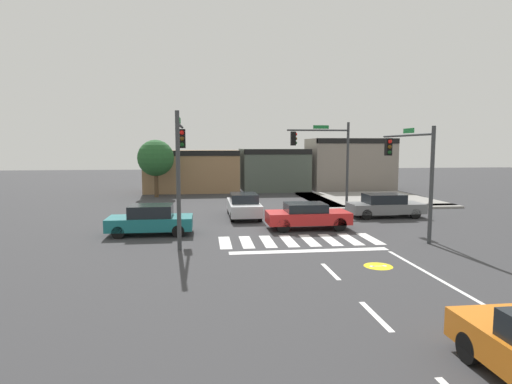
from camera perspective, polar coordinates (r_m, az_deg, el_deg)
The scene contains 14 objects.
ground_plane at distance 24.53m, azimuth 3.46°, elevation -4.21°, with size 120.00×120.00×0.00m, color #353538.
crosswalk_near at distance 20.21m, azimuth 5.77°, elevation -6.45°, with size 7.45×2.57×0.01m.
lane_markings at distance 13.02m, azimuth 18.75°, elevation -13.86°, with size 6.80×24.25×0.01m.
bike_detector_marking at distance 16.55m, azimuth 15.96°, elevation -9.47°, with size 1.05×1.05×0.01m.
curb_corner_northeast at distance 35.82m, azimuth 14.17°, elevation -1.01°, with size 10.00×10.60×0.15m.
storefront_row at distance 43.29m, azimuth 3.01°, elevation 3.27°, with size 24.47×6.90×5.17m.
traffic_signal_northeast at distance 30.20m, azimuth 9.17°, elevation 5.45°, with size 4.42×0.32×6.06m.
traffic_signal_southwest at distance 19.76m, azimuth -10.08°, elevation 4.82°, with size 0.32×4.32×5.85m.
traffic_signal_southeast at distance 22.43m, azimuth 19.80°, elevation 4.04°, with size 0.32×5.31×5.28m.
car_teal at distance 22.00m, azimuth -13.86°, elevation -3.60°, with size 4.15×1.90×1.49m.
car_red at distance 22.95m, azimuth 6.83°, elevation -3.11°, with size 4.36×1.89×1.39m.
car_silver at distance 26.53m, azimuth -1.66°, elevation -1.78°, with size 1.83×4.75×1.50m.
car_gray at distance 27.77m, azimuth 16.80°, elevation -1.71°, with size 4.55×1.88×1.45m.
roadside_tree at distance 37.98m, azimuth -13.21°, elevation 4.40°, with size 3.13×3.13×4.96m.
Camera 1 is at (-4.37, -23.74, 4.37)m, focal length 30.05 mm.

